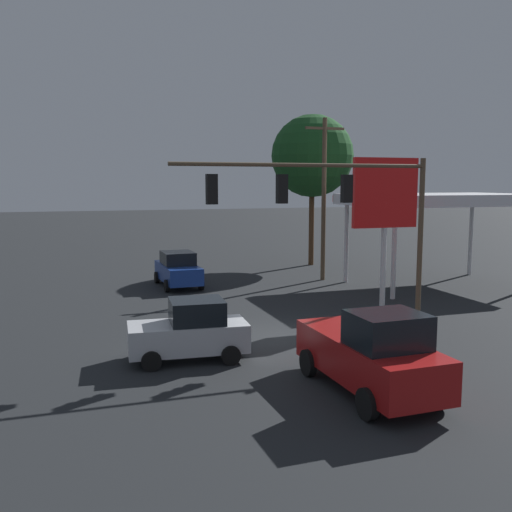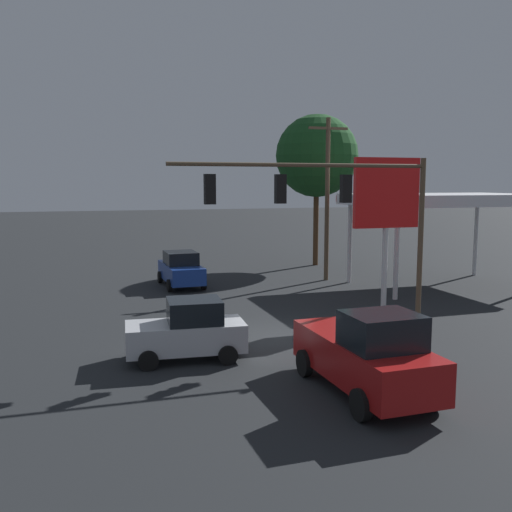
{
  "view_description": "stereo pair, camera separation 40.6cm",
  "coord_description": "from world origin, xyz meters",
  "px_view_note": "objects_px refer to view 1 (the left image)",
  "views": [
    {
      "loc": [
        7.14,
        19.45,
        5.72
      ],
      "look_at": [
        0.0,
        -2.0,
        2.79
      ],
      "focal_mm": 40.0,
      "sensor_mm": 36.0,
      "label": 1
    },
    {
      "loc": [
        6.75,
        19.58,
        5.72
      ],
      "look_at": [
        0.0,
        -2.0,
        2.79
      ],
      "focal_mm": 40.0,
      "sensor_mm": 36.0,
      "label": 2
    }
  ],
  "objects_px": {
    "traffic_signal_assembly": "(333,203)",
    "pickup_parked": "(371,354)",
    "utility_pole": "(324,195)",
    "street_tree": "(312,156)",
    "sedan_far": "(178,269)",
    "hatchback_crossing": "(190,331)",
    "price_sign": "(385,199)"
  },
  "relations": [
    {
      "from": "traffic_signal_assembly",
      "to": "pickup_parked",
      "type": "bearing_deg",
      "value": 75.87
    },
    {
      "from": "traffic_signal_assembly",
      "to": "utility_pole",
      "type": "xyz_separation_m",
      "value": [
        -5.21,
        -11.83,
        -0.02
      ]
    },
    {
      "from": "street_tree",
      "to": "traffic_signal_assembly",
      "type": "bearing_deg",
      "value": 68.26
    },
    {
      "from": "sedan_far",
      "to": "pickup_parked",
      "type": "distance_m",
      "value": 17.74
    },
    {
      "from": "traffic_signal_assembly",
      "to": "hatchback_crossing",
      "type": "height_order",
      "value": "traffic_signal_assembly"
    },
    {
      "from": "traffic_signal_assembly",
      "to": "price_sign",
      "type": "xyz_separation_m",
      "value": [
        -4.03,
        -3.14,
        0.0
      ]
    },
    {
      "from": "utility_pole",
      "to": "traffic_signal_assembly",
      "type": "bearing_deg",
      "value": 66.23
    },
    {
      "from": "price_sign",
      "to": "hatchback_crossing",
      "type": "distance_m",
      "value": 10.95
    },
    {
      "from": "sedan_far",
      "to": "utility_pole",
      "type": "bearing_deg",
      "value": 84.47
    },
    {
      "from": "sedan_far",
      "to": "price_sign",
      "type": "bearing_deg",
      "value": 36.58
    },
    {
      "from": "utility_pole",
      "to": "street_tree",
      "type": "bearing_deg",
      "value": -107.48
    },
    {
      "from": "price_sign",
      "to": "street_tree",
      "type": "height_order",
      "value": "street_tree"
    },
    {
      "from": "price_sign",
      "to": "hatchback_crossing",
      "type": "xyz_separation_m",
      "value": [
        9.4,
        3.9,
        -4.05
      ]
    },
    {
      "from": "hatchback_crossing",
      "to": "utility_pole",
      "type": "bearing_deg",
      "value": -125.7
    },
    {
      "from": "traffic_signal_assembly",
      "to": "hatchback_crossing",
      "type": "bearing_deg",
      "value": 8.0
    },
    {
      "from": "pickup_parked",
      "to": "price_sign",
      "type": "bearing_deg",
      "value": 146.2
    },
    {
      "from": "price_sign",
      "to": "utility_pole",
      "type": "bearing_deg",
      "value": -97.75
    },
    {
      "from": "sedan_far",
      "to": "street_tree",
      "type": "height_order",
      "value": "street_tree"
    },
    {
      "from": "traffic_signal_assembly",
      "to": "pickup_parked",
      "type": "distance_m",
      "value": 6.66
    },
    {
      "from": "sedan_far",
      "to": "hatchback_crossing",
      "type": "bearing_deg",
      "value": -10.81
    },
    {
      "from": "utility_pole",
      "to": "street_tree",
      "type": "height_order",
      "value": "street_tree"
    },
    {
      "from": "sedan_far",
      "to": "pickup_parked",
      "type": "xyz_separation_m",
      "value": [
        -1.97,
        17.63,
        0.16
      ]
    },
    {
      "from": "price_sign",
      "to": "street_tree",
      "type": "bearing_deg",
      "value": -101.77
    },
    {
      "from": "utility_pole",
      "to": "sedan_far",
      "type": "bearing_deg",
      "value": -3.71
    },
    {
      "from": "hatchback_crossing",
      "to": "street_tree",
      "type": "relative_size",
      "value": 0.38
    },
    {
      "from": "hatchback_crossing",
      "to": "sedan_far",
      "type": "height_order",
      "value": "hatchback_crossing"
    },
    {
      "from": "traffic_signal_assembly",
      "to": "hatchback_crossing",
      "type": "distance_m",
      "value": 6.77
    },
    {
      "from": "hatchback_crossing",
      "to": "pickup_parked",
      "type": "bearing_deg",
      "value": 136.36
    },
    {
      "from": "traffic_signal_assembly",
      "to": "street_tree",
      "type": "relative_size",
      "value": 0.94
    },
    {
      "from": "sedan_far",
      "to": "pickup_parked",
      "type": "relative_size",
      "value": 0.85
    },
    {
      "from": "traffic_signal_assembly",
      "to": "street_tree",
      "type": "distance_m",
      "value": 19.22
    },
    {
      "from": "utility_pole",
      "to": "price_sign",
      "type": "bearing_deg",
      "value": 82.25
    }
  ]
}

